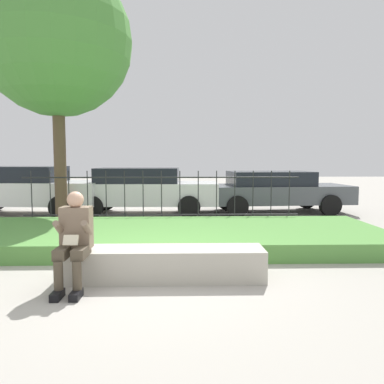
{
  "coord_description": "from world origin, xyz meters",
  "views": [
    {
      "loc": [
        0.52,
        -5.01,
        1.64
      ],
      "look_at": [
        0.74,
        3.7,
        0.88
      ],
      "focal_mm": 35.0,
      "sensor_mm": 36.0,
      "label": 1
    }
  ],
  "objects_px": {
    "person_seated_reader": "(74,237)",
    "car_parked_right": "(274,190)",
    "car_parked_left": "(23,189)",
    "stone_bench": "(165,266)",
    "car_parked_center": "(143,189)",
    "tree_behind_fence": "(56,41)"
  },
  "relations": [
    {
      "from": "car_parked_right",
      "to": "car_parked_center",
      "type": "xyz_separation_m",
      "value": [
        -4.0,
        -0.22,
        0.05
      ]
    },
    {
      "from": "car_parked_left",
      "to": "car_parked_center",
      "type": "height_order",
      "value": "car_parked_left"
    },
    {
      "from": "tree_behind_fence",
      "to": "car_parked_left",
      "type": "bearing_deg",
      "value": 139.14
    },
    {
      "from": "person_seated_reader",
      "to": "tree_behind_fence",
      "type": "height_order",
      "value": "tree_behind_fence"
    },
    {
      "from": "car_parked_right",
      "to": "tree_behind_fence",
      "type": "xyz_separation_m",
      "value": [
        -6.0,
        -1.54,
        3.94
      ]
    },
    {
      "from": "stone_bench",
      "to": "tree_behind_fence",
      "type": "relative_size",
      "value": 0.41
    },
    {
      "from": "car_parked_right",
      "to": "person_seated_reader",
      "type": "bearing_deg",
      "value": -126.03
    },
    {
      "from": "stone_bench",
      "to": "car_parked_center",
      "type": "bearing_deg",
      "value": 98.71
    },
    {
      "from": "person_seated_reader",
      "to": "stone_bench",
      "type": "bearing_deg",
      "value": 16.14
    },
    {
      "from": "car_parked_right",
      "to": "car_parked_center",
      "type": "distance_m",
      "value": 4.01
    },
    {
      "from": "car_parked_left",
      "to": "tree_behind_fence",
      "type": "height_order",
      "value": "tree_behind_fence"
    },
    {
      "from": "stone_bench",
      "to": "car_parked_center",
      "type": "distance_m",
      "value": 6.29
    },
    {
      "from": "stone_bench",
      "to": "car_parked_right",
      "type": "relative_size",
      "value": 0.59
    },
    {
      "from": "stone_bench",
      "to": "person_seated_reader",
      "type": "height_order",
      "value": "person_seated_reader"
    },
    {
      "from": "car_parked_center",
      "to": "tree_behind_fence",
      "type": "xyz_separation_m",
      "value": [
        -2.0,
        -1.33,
        3.89
      ]
    },
    {
      "from": "person_seated_reader",
      "to": "tree_behind_fence",
      "type": "distance_m",
      "value": 6.78
    },
    {
      "from": "person_seated_reader",
      "to": "car_parked_left",
      "type": "height_order",
      "value": "car_parked_left"
    },
    {
      "from": "person_seated_reader",
      "to": "car_parked_left",
      "type": "distance_m",
      "value": 7.34
    },
    {
      "from": "stone_bench",
      "to": "tree_behind_fence",
      "type": "distance_m",
      "value": 7.22
    },
    {
      "from": "car_parked_right",
      "to": "tree_behind_fence",
      "type": "height_order",
      "value": "tree_behind_fence"
    },
    {
      "from": "car_parked_left",
      "to": "tree_behind_fence",
      "type": "bearing_deg",
      "value": -36.64
    },
    {
      "from": "person_seated_reader",
      "to": "car_parked_right",
      "type": "bearing_deg",
      "value": 58.2
    }
  ]
}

